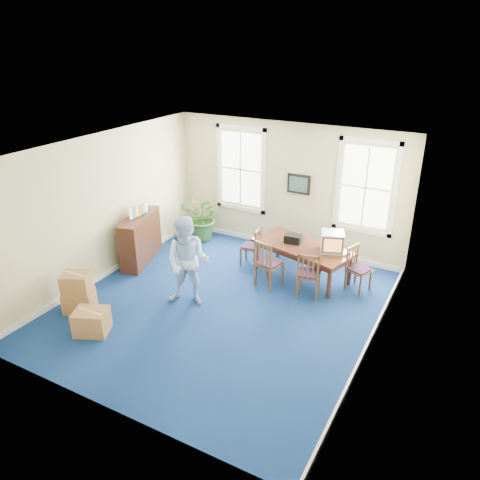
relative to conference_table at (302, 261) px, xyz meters
The scene contains 25 objects.
floor 2.22m from the conference_table, 115.36° to the right, with size 6.50×6.50×0.00m, color navy.
ceiling 3.57m from the conference_table, 115.36° to the right, with size 6.50×6.50×0.00m, color white.
wall_back 2.00m from the conference_table, 126.36° to the left, with size 6.50×6.50×0.00m, color #C7BE8B.
wall_front 5.45m from the conference_table, 100.17° to the right, with size 6.50×6.50×0.00m, color #C7BE8B.
wall_left 4.57m from the conference_table, 153.34° to the right, with size 6.50×6.50×0.00m, color #C7BE8B.
wall_right 3.11m from the conference_table, 43.78° to the right, with size 6.50×6.50×0.00m, color #C7BE8B.
baseboard_back 1.59m from the conference_table, 127.01° to the left, with size 6.00×0.04×0.12m, color white.
baseboard_left 4.39m from the conference_table, 153.16° to the right, with size 0.04×6.50×0.12m, color white.
baseboard_right 2.85m from the conference_table, 44.20° to the right, with size 0.04×6.50×0.12m, color white.
window_left 2.98m from the conference_table, 150.74° to the left, with size 1.40×0.12×2.20m, color white, non-canonical shape.
window_right 2.19m from the conference_table, 52.46° to the left, with size 1.40×0.12×2.20m, color white, non-canonical shape.
wall_picture 1.95m from the conference_table, 117.51° to the left, with size 0.58×0.06×0.48m, color black, non-canonical shape.
conference_table is the anchor object (origin of this frame).
crt_tv 0.88m from the conference_table, ahead, with size 0.48×0.52×0.43m, color #B7B7BC, non-canonical shape.
game_console 1.04m from the conference_table, ahead, with size 0.15×0.19×0.05m, color white.
equipment_bag 0.53m from the conference_table, 168.69° to the left, with size 0.37×0.24×0.19m, color black.
chair_near_left 0.89m from the conference_table, 120.96° to the right, with size 0.49×0.49×1.09m, color brown, non-canonical shape.
chair_near_right 0.89m from the conference_table, 59.04° to the right, with size 0.46×0.46×1.03m, color brown, non-canonical shape.
chair_end_left 1.31m from the conference_table, behind, with size 0.41×0.41×0.91m, color brown, non-canonical shape.
chair_end_right 1.31m from the conference_table, ahead, with size 0.43×0.43×0.97m, color brown, non-canonical shape.
man 2.75m from the conference_table, 125.68° to the right, with size 0.91×0.71×1.87m, color #ABCAFF.
credenza 3.86m from the conference_table, 163.04° to the right, with size 0.44×1.54×1.21m, color #412013.
brochure_rack 3.96m from the conference_table, 162.95° to the right, with size 0.12×0.67×0.30m, color #99999E, non-canonical shape.
potted_plant 3.15m from the conference_table, 167.44° to the left, with size 1.12×0.98×1.25m, color #2F5A20.
cardboard_boxes 4.59m from the conference_table, 132.76° to the right, with size 1.52×1.52×0.87m, color #A46C40, non-canonical shape.
Camera 1 is at (4.22, -6.99, 5.10)m, focal length 35.00 mm.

